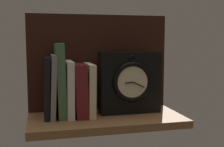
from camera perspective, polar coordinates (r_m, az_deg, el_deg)
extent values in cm
cube|color=brown|center=(100.82, -1.16, -9.07)|extent=(52.21, 24.89, 2.50)
cube|color=black|center=(109.03, -2.56, 2.19)|extent=(52.21, 1.20, 35.27)
cube|color=black|center=(99.75, -12.64, -2.70)|extent=(2.41, 12.61, 20.30)
cube|color=gray|center=(99.74, -11.51, -2.43)|extent=(2.61, 13.55, 21.15)
cube|color=#476B44|center=(99.60, -10.07, -1.30)|extent=(3.48, 12.24, 24.99)
cube|color=silver|center=(100.27, -8.41, -2.96)|extent=(2.44, 14.27, 18.93)
cube|color=maroon|center=(100.75, -6.42, -3.20)|extent=(4.72, 14.49, 17.94)
cube|color=beige|center=(101.25, -4.47, -3.12)|extent=(2.47, 14.98, 17.89)
cube|color=black|center=(104.03, 3.46, -1.76)|extent=(21.78, 6.30, 21.78)
torus|color=black|center=(100.59, 4.07, -1.68)|extent=(14.26, 1.75, 14.26)
cylinder|color=beige|center=(100.59, 4.07, -1.68)|extent=(11.51, 0.60, 11.51)
cube|color=black|center=(99.71, 3.39, -1.82)|extent=(2.83, 0.30, 0.54)
cube|color=black|center=(100.90, 5.25, -2.21)|extent=(4.21, 0.30, 2.18)
torus|color=black|center=(100.15, 4.03, 2.96)|extent=(2.44, 0.44, 2.44)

